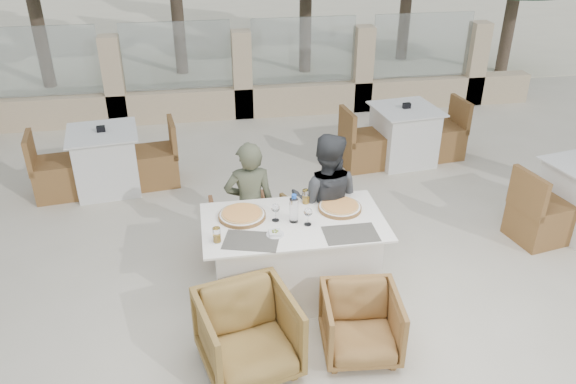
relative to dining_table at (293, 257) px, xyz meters
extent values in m
plane|color=beige|center=(-0.01, -0.10, -0.39)|extent=(80.00, 80.00, 0.00)
cube|color=#F2EBC6|center=(-0.01, 13.90, -0.38)|extent=(30.00, 16.00, 0.01)
cube|color=#514E46|center=(-0.40, -0.25, 0.39)|extent=(0.52, 0.41, 0.00)
cube|color=#514E45|center=(0.44, -0.28, 0.39)|extent=(0.45, 0.30, 0.00)
cylinder|color=orange|center=(-0.44, 0.14, 0.41)|extent=(0.52, 0.52, 0.05)
cylinder|color=#C75B1B|center=(0.45, 0.14, 0.41)|extent=(0.47, 0.47, 0.05)
cylinder|color=#ACCAE3|center=(0.00, 0.00, 0.52)|extent=(0.09, 0.09, 0.27)
cylinder|color=gold|center=(-0.68, -0.21, 0.45)|extent=(0.08, 0.08, 0.13)
cylinder|color=gold|center=(0.17, 0.30, 0.45)|extent=(0.08, 0.08, 0.13)
imported|color=#9C6038|center=(-0.40, 0.77, -0.11)|extent=(0.63, 0.65, 0.55)
imported|color=olive|center=(0.41, 0.79, -0.10)|extent=(0.81, 0.82, 0.57)
imported|color=olive|center=(-0.50, -0.87, -0.06)|extent=(0.85, 0.86, 0.65)
imported|color=olive|center=(0.39, -0.84, -0.11)|extent=(0.65, 0.67, 0.56)
imported|color=#4A4E39|center=(-0.33, 0.52, 0.27)|extent=(0.48, 0.32, 1.32)
imported|color=#36383B|center=(0.39, 0.42, 0.31)|extent=(0.81, 0.71, 1.39)
camera|label=1|loc=(-0.74, -4.12, 2.93)|focal=35.00mm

